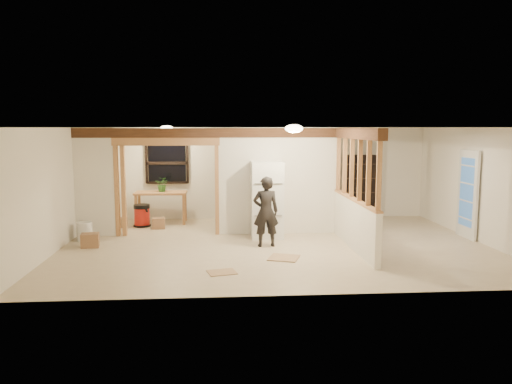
{
  "coord_description": "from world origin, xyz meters",
  "views": [
    {
      "loc": [
        -1.18,
        -10.4,
        2.49
      ],
      "look_at": [
        -0.39,
        0.4,
        1.1
      ],
      "focal_mm": 35.0,
      "sensor_mm": 36.0,
      "label": 1
    }
  ],
  "objects": [
    {
      "name": "ceiling_dome_util",
      "position": [
        -2.5,
        2.3,
        2.48
      ],
      "size": [
        0.32,
        0.32,
        0.14
      ],
      "primitive_type": "ellipsoid",
      "color": "#FFEABF",
      "rests_on": "ceiling"
    },
    {
      "name": "bookshelf",
      "position": [
        2.66,
        3.03,
        0.88
      ],
      "size": [
        0.88,
        0.29,
        1.76
      ],
      "primitive_type": "cube",
      "color": "black",
      "rests_on": "floor"
    },
    {
      "name": "box_front",
      "position": [
        -3.92,
        0.08,
        0.15
      ],
      "size": [
        0.4,
        0.34,
        0.29
      ],
      "primitive_type": "cube",
      "rotation": [
        0.0,
        0.0,
        0.14
      ],
      "color": "#926746",
      "rests_on": "floor"
    },
    {
      "name": "hanging_bulb",
      "position": [
        -2.0,
        1.6,
        2.18
      ],
      "size": [
        0.07,
        0.07,
        0.07
      ],
      "primitive_type": "ellipsoid",
      "color": "#FFD88C",
      "rests_on": "ceiling"
    },
    {
      "name": "floor_panel_near",
      "position": [
        0.04,
        -1.11,
        0.01
      ],
      "size": [
        0.7,
        0.7,
        0.02
      ],
      "primitive_type": "cube",
      "rotation": [
        0.0,
        0.0,
        -0.34
      ],
      "color": "tan",
      "rests_on": "floor"
    },
    {
      "name": "wall_left",
      "position": [
        -4.5,
        0.0,
        1.25
      ],
      "size": [
        0.01,
        6.5,
        2.5
      ],
      "primitive_type": "cube",
      "color": "white",
      "rests_on": "floor"
    },
    {
      "name": "ceiling",
      "position": [
        0.0,
        0.0,
        2.5
      ],
      "size": [
        9.0,
        6.5,
        0.01
      ],
      "primitive_type": "cube",
      "color": "white"
    },
    {
      "name": "potted_plant",
      "position": [
        -2.68,
        2.66,
        1.03
      ],
      "size": [
        0.42,
        0.39,
        0.38
      ],
      "primitive_type": "imported",
      "rotation": [
        0.0,
        0.0,
        -0.31
      ],
      "color": "#2E5D24",
      "rests_on": "work_table"
    },
    {
      "name": "bucket",
      "position": [
        -4.18,
        0.7,
        0.21
      ],
      "size": [
        0.43,
        0.43,
        0.42
      ],
      "primitive_type": "cylinder",
      "rotation": [
        0.0,
        0.0,
        -0.34
      ],
      "color": "white",
      "rests_on": "floor"
    },
    {
      "name": "box_util_a",
      "position": [
        -2.72,
        1.96,
        0.13
      ],
      "size": [
        0.34,
        0.3,
        0.27
      ],
      "primitive_type": "cube",
      "rotation": [
        0.0,
        0.0,
        0.12
      ],
      "color": "#926746",
      "rests_on": "floor"
    },
    {
      "name": "stud_partition",
      "position": [
        1.6,
        -0.4,
        1.66
      ],
      "size": [
        0.14,
        3.2,
        1.32
      ],
      "primitive_type": "cube",
      "color": "#B57E4C",
      "rests_on": "pony_wall"
    },
    {
      "name": "work_table",
      "position": [
        -2.72,
        2.67,
        0.42
      ],
      "size": [
        1.35,
        0.7,
        0.84
      ],
      "primitive_type": "cube",
      "rotation": [
        0.0,
        0.0,
        -0.03
      ],
      "color": "#B57E4C",
      "rests_on": "floor"
    },
    {
      "name": "floor",
      "position": [
        0.0,
        0.0,
        -0.01
      ],
      "size": [
        9.0,
        6.5,
        0.01
      ],
      "primitive_type": "cube",
      "color": "#C3AF91",
      "rests_on": "ground"
    },
    {
      "name": "header_beam_back",
      "position": [
        -1.0,
        1.2,
        2.38
      ],
      "size": [
        7.0,
        0.18,
        0.22
      ],
      "primitive_type": "cube",
      "color": "#4D2C1A",
      "rests_on": "ceiling"
    },
    {
      "name": "woman",
      "position": [
        -0.22,
        -0.1,
        0.75
      ],
      "size": [
        0.57,
        0.4,
        1.49
      ],
      "primitive_type": "imported",
      "rotation": [
        0.0,
        0.0,
        3.22
      ],
      "color": "black",
      "rests_on": "floor"
    },
    {
      "name": "wall_back",
      "position": [
        0.0,
        3.25,
        1.25
      ],
      "size": [
        9.0,
        0.01,
        2.5
      ],
      "primitive_type": "cube",
      "color": "white",
      "rests_on": "floor"
    },
    {
      "name": "box_util_b",
      "position": [
        -3.69,
        2.2,
        0.12
      ],
      "size": [
        0.31,
        0.31,
        0.24
      ],
      "primitive_type": "cube",
      "rotation": [
        0.0,
        0.0,
        -0.24
      ],
      "color": "#926746",
      "rests_on": "floor"
    },
    {
      "name": "ceiling_dome_main",
      "position": [
        0.3,
        -0.5,
        2.48
      ],
      "size": [
        0.36,
        0.36,
        0.16
      ],
      "primitive_type": "ellipsoid",
      "color": "#FFEABF",
      "rests_on": "ceiling"
    },
    {
      "name": "shop_vac",
      "position": [
        -3.16,
        2.24,
        0.29
      ],
      "size": [
        0.53,
        0.53,
        0.58
      ],
      "primitive_type": "cylinder",
      "rotation": [
        0.0,
        0.0,
        0.23
      ],
      "color": "#A11810",
      "rests_on": "floor"
    },
    {
      "name": "french_door",
      "position": [
        4.42,
        0.4,
        1.0
      ],
      "size": [
        0.12,
        0.86,
        2.0
      ],
      "primitive_type": "cube",
      "color": "white",
      "rests_on": "floor"
    },
    {
      "name": "window_back",
      "position": [
        -2.6,
        3.17,
        1.55
      ],
      "size": [
        1.12,
        0.1,
        1.1
      ],
      "primitive_type": "cube",
      "color": "black",
      "rests_on": "wall_back"
    },
    {
      "name": "wall_right",
      "position": [
        4.5,
        0.0,
        1.25
      ],
      "size": [
        0.01,
        6.5,
        2.5
      ],
      "primitive_type": "cube",
      "color": "white",
      "rests_on": "floor"
    },
    {
      "name": "header_beam_right",
      "position": [
        1.6,
        -0.4,
        2.38
      ],
      "size": [
        0.18,
        3.3,
        0.22
      ],
      "primitive_type": "cube",
      "color": "#4D2C1A",
      "rests_on": "ceiling"
    },
    {
      "name": "refrigerator",
      "position": [
        -0.11,
        0.79,
        0.87
      ],
      "size": [
        0.71,
        0.69,
        1.73
      ],
      "primitive_type": "cube",
      "color": "silver",
      "rests_on": "floor"
    },
    {
      "name": "pony_wall",
      "position": [
        1.6,
        -0.4,
        0.5
      ],
      "size": [
        0.12,
        3.2,
        1.0
      ],
      "primitive_type": "cube",
      "color": "silver",
      "rests_on": "floor"
    },
    {
      "name": "floor_panel_far",
      "position": [
        -1.16,
        -1.99,
        0.01
      ],
      "size": [
        0.56,
        0.49,
        0.02
      ],
      "primitive_type": "cube",
      "rotation": [
        0.0,
        0.0,
        0.25
      ],
      "color": "tan",
      "rests_on": "floor"
    },
    {
      "name": "wall_front",
      "position": [
        0.0,
        -3.25,
        1.25
      ],
      "size": [
        9.0,
        0.01,
        2.5
      ],
      "primitive_type": "cube",
      "color": "white",
      "rests_on": "floor"
    },
    {
      "name": "doorway_frame",
      "position": [
        -2.4,
        1.2,
        1.1
      ],
      "size": [
        2.46,
        0.14,
        2.2
      ],
      "primitive_type": "cube",
      "color": "#B57E4C",
      "rests_on": "floor"
    },
    {
      "name": "partition_left_stub",
      "position": [
        -4.05,
        1.2,
        1.25
      ],
      "size": [
        0.9,
        0.12,
        2.5
      ],
      "primitive_type": "cube",
      "color": "silver",
      "rests_on": "floor"
    },
    {
      "name": "partition_center",
      "position": [
        0.2,
        1.2,
        1.25
      ],
      "size": [
        2.8,
        0.12,
        2.5
      ],
      "primitive_type": "cube",
      "color": "silver",
      "rests_on": "floor"
    }
  ]
}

